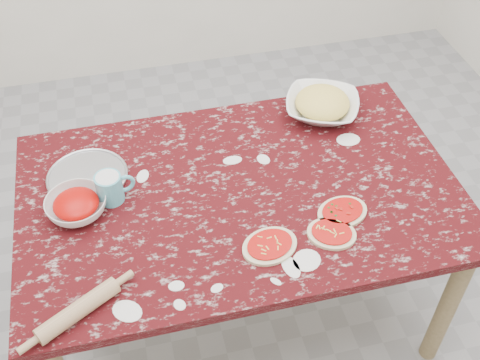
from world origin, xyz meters
name	(u,v)px	position (x,y,z in m)	size (l,w,h in m)	color
ground	(240,305)	(0.00, 0.00, 0.00)	(4.00, 4.00, 0.00)	gray
worktable	(240,205)	(0.00, 0.00, 0.67)	(1.60, 1.00, 0.75)	#3A090C
pizza_tray	(87,177)	(-0.54, 0.19, 0.76)	(0.29, 0.29, 0.01)	#B2B2B7
sauce_bowl	(77,206)	(-0.58, 0.02, 0.78)	(0.21, 0.21, 0.07)	white
cheese_bowl	(322,107)	(0.44, 0.35, 0.79)	(0.30, 0.30, 0.07)	white
flour_mug	(111,187)	(-0.45, 0.07, 0.81)	(0.14, 0.09, 0.11)	#57BBCC
pizza_left	(270,246)	(0.03, -0.28, 0.76)	(0.23, 0.20, 0.02)	beige
pizza_mid	(332,233)	(0.25, -0.28, 0.76)	(0.21, 0.19, 0.02)	beige
pizza_right	(342,212)	(0.32, -0.20, 0.76)	(0.21, 0.18, 0.02)	beige
rolling_pin	(78,310)	(-0.59, -0.40, 0.78)	(0.05, 0.05, 0.27)	tan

